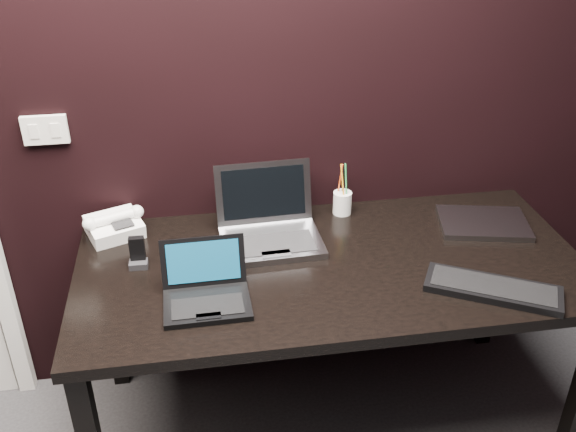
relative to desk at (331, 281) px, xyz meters
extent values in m
plane|color=black|center=(-0.30, 0.40, 0.64)|extent=(4.00, 0.00, 4.00)
cube|color=silver|center=(-0.92, 0.39, 0.46)|extent=(0.15, 0.02, 0.10)
cube|color=silver|center=(-0.95, 0.38, 0.46)|extent=(0.03, 0.01, 0.05)
cube|color=silver|center=(-0.88, 0.38, 0.46)|extent=(0.03, 0.01, 0.05)
cube|color=black|center=(0.00, 0.00, 0.06)|extent=(1.70, 0.80, 0.04)
cube|color=black|center=(-0.80, 0.35, -0.31)|extent=(0.06, 0.06, 0.70)
cube|color=black|center=(0.80, 0.35, -0.31)|extent=(0.06, 0.06, 0.70)
cube|color=black|center=(-0.42, -0.18, 0.09)|extent=(0.26, 0.18, 0.02)
cube|color=black|center=(-0.42, -0.20, 0.10)|extent=(0.22, 0.10, 0.00)
cube|color=black|center=(-0.42, -0.25, 0.10)|extent=(0.07, 0.03, 0.00)
cube|color=black|center=(-0.43, -0.06, 0.17)|extent=(0.26, 0.06, 0.15)
cube|color=#0A3752|center=(-0.43, -0.07, 0.17)|extent=(0.23, 0.04, 0.12)
cube|color=gray|center=(-0.18, 0.14, 0.09)|extent=(0.36, 0.26, 0.02)
cube|color=black|center=(-0.18, 0.11, 0.10)|extent=(0.29, 0.15, 0.00)
cube|color=#9D9EA3|center=(-0.18, 0.04, 0.10)|extent=(0.10, 0.04, 0.00)
cube|color=gray|center=(-0.19, 0.29, 0.21)|extent=(0.35, 0.08, 0.22)
cube|color=black|center=(-0.19, 0.28, 0.21)|extent=(0.30, 0.06, 0.18)
cube|color=black|center=(0.46, -0.24, 0.09)|extent=(0.43, 0.32, 0.02)
cube|color=black|center=(0.46, -0.24, 0.10)|extent=(0.38, 0.28, 0.00)
cube|color=gray|center=(0.60, 0.15, 0.09)|extent=(0.36, 0.29, 0.02)
cube|color=white|center=(-0.73, 0.30, 0.11)|extent=(0.23, 0.22, 0.08)
cylinder|color=white|center=(-0.73, 0.29, 0.15)|extent=(0.17, 0.10, 0.04)
sphere|color=white|center=(-0.81, 0.26, 0.15)|extent=(0.06, 0.06, 0.05)
sphere|color=white|center=(-0.65, 0.32, 0.15)|extent=(0.06, 0.06, 0.05)
cube|color=black|center=(-0.69, 0.26, 0.14)|extent=(0.08, 0.07, 0.01)
cube|color=black|center=(-0.64, 0.09, 0.13)|extent=(0.05, 0.03, 0.10)
cube|color=black|center=(-0.64, 0.07, 0.09)|extent=(0.06, 0.05, 0.02)
cylinder|color=silver|center=(0.11, 0.32, 0.12)|extent=(0.07, 0.07, 0.09)
cylinder|color=#E44B15|center=(0.10, 0.33, 0.22)|extent=(0.01, 0.02, 0.13)
cylinder|color=#268E43|center=(0.12, 0.32, 0.22)|extent=(0.01, 0.02, 0.13)
cylinder|color=black|center=(0.12, 0.33, 0.22)|extent=(0.01, 0.01, 0.13)
cylinder|color=orange|center=(0.11, 0.31, 0.22)|extent=(0.02, 0.03, 0.13)
camera|label=1|loc=(-0.43, -1.75, 1.28)|focal=40.00mm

